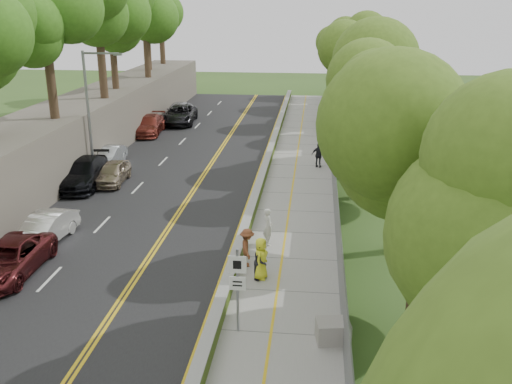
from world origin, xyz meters
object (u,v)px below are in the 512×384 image
(signpost, at_px, (237,282))
(construction_barrel, at_px, (326,149))
(car_1, at_px, (44,229))
(person_far, at_px, (319,155))
(streetlight, at_px, (91,106))
(car_2, at_px, (9,259))
(concrete_block, at_px, (333,331))
(painter_0, at_px, (261,258))

(signpost, bearing_deg, construction_barrel, 82.32)
(car_1, xyz_separation_m, person_far, (12.76, 14.15, 0.18))
(streetlight, height_order, construction_barrel, streetlight)
(signpost, xyz_separation_m, car_2, (-10.05, 3.26, -1.22))
(streetlight, bearing_deg, concrete_block, -49.47)
(signpost, distance_m, concrete_block, 3.61)
(streetlight, height_order, signpost, streetlight)
(construction_barrel, bearing_deg, signpost, -97.68)
(person_far, bearing_deg, car_1, 63.80)
(streetlight, distance_m, car_2, 14.37)
(streetlight, relative_size, signpost, 2.58)
(concrete_block, distance_m, car_1, 14.92)
(streetlight, distance_m, construction_barrel, 16.89)
(streetlight, xyz_separation_m, construction_barrel, (14.76, 7.08, -4.15))
(car_1, xyz_separation_m, car_2, (0.00, -3.25, 0.01))
(construction_barrel, distance_m, painter_0, 20.29)
(construction_barrel, xyz_separation_m, person_far, (-0.54, -3.44, 0.41))
(car_1, distance_m, car_2, 3.25)
(construction_barrel, relative_size, car_1, 0.21)
(car_1, height_order, car_2, car_2)
(car_1, bearing_deg, construction_barrel, 58.76)
(signpost, relative_size, person_far, 1.82)
(painter_0, bearing_deg, person_far, 3.22)
(signpost, xyz_separation_m, construction_barrel, (3.25, 24.09, -1.47))
(car_1, bearing_deg, painter_0, -7.58)
(car_1, height_order, painter_0, painter_0)
(concrete_block, relative_size, painter_0, 0.62)
(streetlight, height_order, painter_0, streetlight)
(car_1, relative_size, painter_0, 2.36)
(streetlight, height_order, car_2, streetlight)
(construction_barrel, height_order, concrete_block, construction_barrel)
(car_2, distance_m, person_far, 21.58)
(concrete_block, bearing_deg, painter_0, 123.75)
(signpost, bearing_deg, concrete_block, -4.41)
(concrete_block, distance_m, person_far, 20.92)
(signpost, height_order, person_far, signpost)
(concrete_block, bearing_deg, construction_barrel, 90.00)
(person_far, bearing_deg, signpost, 98.38)
(signpost, distance_m, car_1, 12.04)
(signpost, bearing_deg, car_1, 147.06)
(concrete_block, distance_m, painter_0, 5.16)
(streetlight, bearing_deg, signpost, -55.92)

